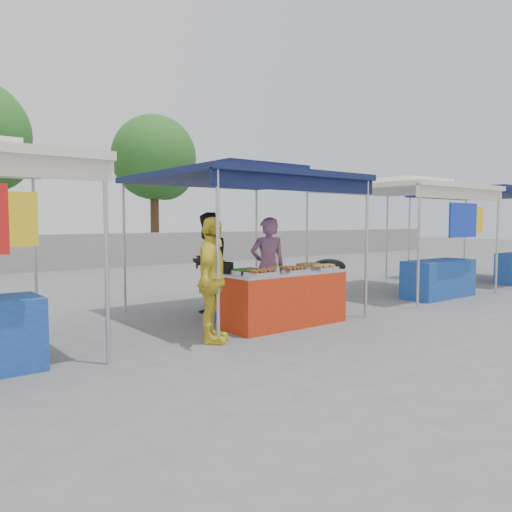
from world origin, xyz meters
TOP-DOWN VIEW (x-y plane):
  - ground_plane at (0.00, 0.00)m, footprint 80.00×80.00m
  - back_wall at (0.00, 11.00)m, footprint 40.00×0.25m
  - main_canopy at (0.00, 0.97)m, footprint 3.20×3.20m
  - neighbor_stall_right at (4.50, 0.57)m, footprint 3.20×3.20m
  - neighbor_stall_far at (8.50, 0.57)m, footprint 3.20×3.20m
  - tree_2 at (4.72, 13.44)m, footprint 3.58×3.54m
  - vendor_table at (0.00, -0.10)m, footprint 2.00×0.80m
  - food_tray_fl at (-0.64, -0.34)m, footprint 0.42×0.30m
  - food_tray_fm at (0.00, -0.33)m, footprint 0.42×0.30m
  - food_tray_fr at (0.64, -0.34)m, footprint 0.42×0.30m
  - food_tray_bl at (-0.66, -0.00)m, footprint 0.42×0.30m
  - food_tray_bm at (0.02, 0.01)m, footprint 0.42×0.30m
  - food_tray_br at (0.62, -0.02)m, footprint 0.42×0.30m
  - cooking_pot at (-0.85, 0.28)m, footprint 0.27×0.27m
  - skewer_cup at (-0.25, -0.25)m, footprint 0.08×0.08m
  - wok_burner at (1.28, 0.15)m, footprint 0.58×0.58m
  - crate_left at (-0.52, 0.65)m, footprint 0.49×0.34m
  - crate_right at (0.26, 0.63)m, footprint 0.48×0.34m
  - crate_stacked at (0.26, 0.63)m, footprint 0.47×0.33m
  - vendor_woman at (0.28, 0.63)m, footprint 0.72×0.60m
  - helper_man at (-0.31, 1.59)m, footprint 1.08×1.00m
  - customer_person at (-1.50, -0.36)m, footprint 0.97×1.01m

SIDE VIEW (x-z plane):
  - ground_plane at x=0.00m, z-range 0.00..0.00m
  - crate_right at x=0.26m, z-range 0.00..0.29m
  - crate_left at x=-0.52m, z-range 0.00..0.29m
  - vendor_table at x=0.00m, z-range 0.00..0.85m
  - crate_stacked at x=0.26m, z-range 0.29..0.57m
  - wok_burner at x=1.28m, z-range 0.09..1.06m
  - back_wall at x=0.00m, z-range 0.00..1.20m
  - customer_person at x=-1.50m, z-range 0.00..1.69m
  - vendor_woman at x=0.28m, z-range 0.00..1.70m
  - food_tray_fl at x=-0.64m, z-range 0.85..0.92m
  - food_tray_fm at x=0.00m, z-range 0.85..0.92m
  - food_tray_fr at x=0.64m, z-range 0.85..0.92m
  - food_tray_bl at x=-0.66m, z-range 0.85..0.92m
  - food_tray_bm at x=0.02m, z-range 0.85..0.92m
  - food_tray_br at x=0.62m, z-range 0.85..0.92m
  - helper_man at x=-0.31m, z-range 0.00..1.79m
  - skewer_cup at x=-0.25m, z-range 0.85..0.94m
  - cooking_pot at x=-0.85m, z-range 0.85..1.01m
  - neighbor_stall_right at x=4.50m, z-range 0.32..2.89m
  - neighbor_stall_far at x=8.50m, z-range 0.32..2.89m
  - main_canopy at x=0.00m, z-range 1.08..3.65m
  - tree_2 at x=4.72m, z-range 1.12..7.20m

